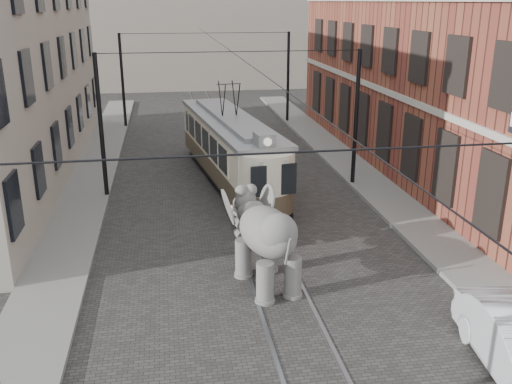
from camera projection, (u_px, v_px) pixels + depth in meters
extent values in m
plane|color=#3B3836|center=(261.00, 247.00, 19.17)|extent=(120.00, 120.00, 0.00)
cube|color=slate|center=(428.00, 234.00, 20.04)|extent=(2.00, 60.00, 0.15)
cube|color=slate|center=(62.00, 258.00, 18.17)|extent=(2.00, 60.00, 0.15)
cube|color=brown|center=(455.00, 42.00, 27.30)|extent=(8.00, 26.00, 12.00)
cube|color=#A19485|center=(192.00, 10.00, 54.31)|extent=(28.00, 10.00, 14.00)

